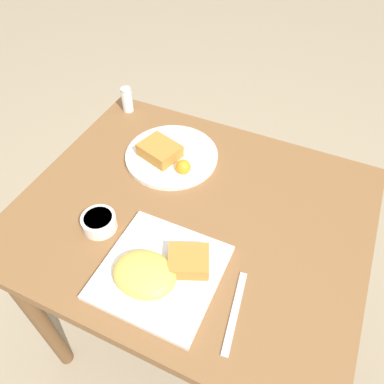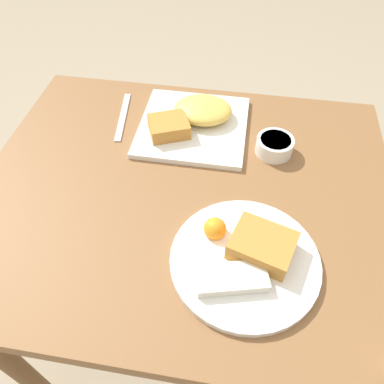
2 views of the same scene
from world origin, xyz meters
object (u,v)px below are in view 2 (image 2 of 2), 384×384
object	(u,v)px
sauce_ramekin	(275,145)
butter_knife	(123,116)
plate_oval_far	(246,257)
plate_square_near	(194,120)

from	to	relation	value
sauce_ramekin	butter_knife	world-z (taller)	sauce_ramekin
plate_oval_far	sauce_ramekin	size ratio (longest dim) A/B	3.20
plate_square_near	sauce_ramekin	xyz separation A→B (m)	(-0.20, 0.06, -0.00)
plate_oval_far	butter_knife	distance (m)	0.51
plate_square_near	butter_knife	bearing A→B (deg)	-2.75
plate_square_near	sauce_ramekin	size ratio (longest dim) A/B	3.06
plate_square_near	butter_knife	distance (m)	0.19
plate_oval_far	sauce_ramekin	distance (m)	0.31
butter_knife	plate_square_near	bearing A→B (deg)	79.23
sauce_ramekin	butter_knife	size ratio (longest dim) A/B	0.45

